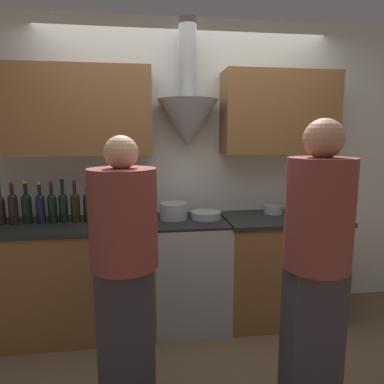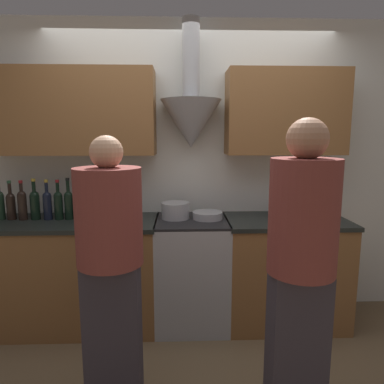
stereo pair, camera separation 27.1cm
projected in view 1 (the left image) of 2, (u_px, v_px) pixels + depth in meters
name	position (u px, v px, depth m)	size (l,w,h in m)	color
ground_plane	(197.00, 345.00, 2.65)	(12.00, 12.00, 0.00)	brown
wall_back	(179.00, 152.00, 3.02)	(8.40, 0.51, 2.60)	silver
counter_left	(71.00, 278.00, 2.80)	(1.40, 0.62, 0.92)	brown
counter_right	(279.00, 267.00, 3.04)	(1.02, 0.62, 0.92)	brown
stove_range	(190.00, 271.00, 2.93)	(0.60, 0.60, 0.92)	#A8AAAF
wine_bottle_1	(0.00, 208.00, 2.69)	(0.07, 0.07, 0.33)	black
wine_bottle_2	(13.00, 207.00, 2.69)	(0.07, 0.07, 0.33)	black
wine_bottle_3	(27.00, 206.00, 2.72)	(0.08, 0.08, 0.34)	black
wine_bottle_4	(40.00, 207.00, 2.72)	(0.07, 0.07, 0.34)	black
wine_bottle_5	(52.00, 206.00, 2.73)	(0.07, 0.07, 0.33)	black
wine_bottle_6	(63.00, 206.00, 2.75)	(0.07, 0.07, 0.35)	black
wine_bottle_7	(75.00, 206.00, 2.76)	(0.07, 0.07, 0.34)	black
wine_bottle_8	(88.00, 206.00, 2.77)	(0.07, 0.07, 0.32)	black
stock_pot	(174.00, 211.00, 2.87)	(0.23, 0.23, 0.14)	#A8AAAF
mixing_bowl	(206.00, 215.00, 2.89)	(0.25, 0.25, 0.06)	#A8AAAF
orange_fruit	(321.00, 218.00, 2.77)	(0.08, 0.08, 0.08)	orange
saucepan	(273.00, 210.00, 3.08)	(0.17, 0.17, 0.07)	#A8AAAF
person_foreground_left	(125.00, 268.00, 1.89)	(0.37, 0.37, 1.61)	#38333D
person_foreground_right	(316.00, 265.00, 1.80)	(0.34, 0.34, 1.69)	#38333D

